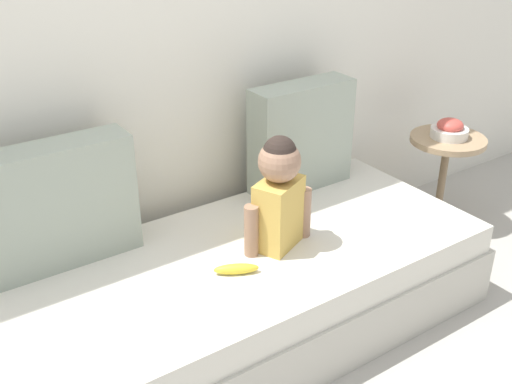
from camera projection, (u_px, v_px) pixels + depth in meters
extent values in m
plane|color=#B2ADA3|center=(239.00, 332.00, 2.61)|extent=(12.00, 12.00, 0.00)
cube|color=silver|center=(157.00, 22.00, 2.49)|extent=(5.30, 0.10, 2.39)
cube|color=beige|center=(239.00, 307.00, 2.55)|extent=(2.10, 0.89, 0.26)
cube|color=silver|center=(238.00, 268.00, 2.46)|extent=(2.04, 0.86, 0.13)
cube|color=#99A393|center=(55.00, 206.00, 2.29)|extent=(0.60, 0.16, 0.48)
cube|color=#99A393|center=(301.00, 137.00, 2.87)|extent=(0.50, 0.16, 0.50)
cube|color=gold|center=(279.00, 214.00, 2.44)|extent=(0.24, 0.20, 0.28)
sphere|color=#9E755B|center=(280.00, 161.00, 2.33)|extent=(0.17, 0.17, 0.17)
sphere|color=#2D231E|center=(280.00, 152.00, 2.32)|extent=(0.13, 0.13, 0.13)
cylinder|color=#9E755B|center=(251.00, 231.00, 2.39)|extent=(0.06, 0.06, 0.21)
cylinder|color=#9E755B|center=(304.00, 212.00, 2.52)|extent=(0.06, 0.06, 0.21)
ellipsoid|color=yellow|center=(236.00, 269.00, 2.31)|extent=(0.17, 0.12, 0.04)
cylinder|color=tan|center=(448.00, 140.00, 3.20)|extent=(0.39, 0.39, 0.03)
cylinder|color=#866E51|center=(441.00, 185.00, 3.31)|extent=(0.04, 0.04, 0.49)
cylinder|color=#866E51|center=(436.00, 222.00, 3.42)|extent=(0.21, 0.21, 0.02)
cylinder|color=silver|center=(449.00, 133.00, 3.18)|extent=(0.19, 0.19, 0.05)
ellipsoid|color=#CC4C42|center=(450.00, 125.00, 3.16)|extent=(0.13, 0.13, 0.07)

